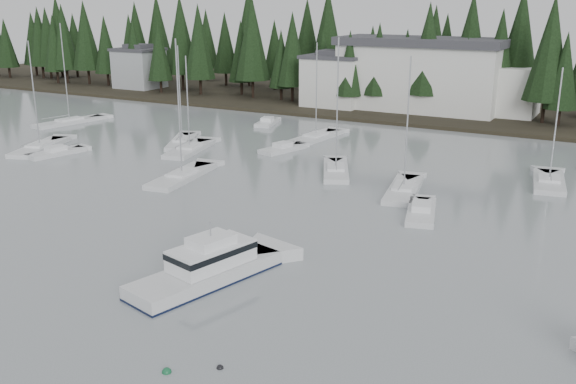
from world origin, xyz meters
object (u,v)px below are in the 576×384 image
at_px(sailboat_0, 182,143).
at_px(runabout_3, 267,124).
at_px(sailboat_7, 336,172).
at_px(sailboat_10, 404,191).
at_px(sailboat_1, 316,139).
at_px(runabout_4, 283,150).
at_px(sailboat_2, 70,123).
at_px(sailboat_4, 182,178).
at_px(sailboat_12, 190,151).
at_px(house_far_west, 139,67).
at_px(cabin_cruiser_center, 208,271).
at_px(sailboat_9, 40,149).
at_px(harbor_inn, 434,76).
at_px(house_west, 334,80).
at_px(sailboat_11, 549,184).
at_px(runabout_0, 56,154).
at_px(runabout_1, 421,213).

bearing_deg(sailboat_0, runabout_3, -36.70).
xyz_separation_m(sailboat_7, sailboat_10, (8.31, -3.29, -0.02)).
relative_size(sailboat_1, runabout_4, 1.96).
xyz_separation_m(sailboat_2, sailboat_4, (31.94, -15.59, -0.00)).
relative_size(sailboat_0, runabout_4, 1.93).
distance_m(sailboat_1, sailboat_12, 16.33).
relative_size(house_far_west, cabin_cruiser_center, 0.78).
bearing_deg(sailboat_2, sailboat_9, -135.68).
xyz_separation_m(cabin_cruiser_center, sailboat_4, (-16.21, 18.36, -0.60)).
height_order(harbor_inn, sailboat_0, sailboat_0).
bearing_deg(house_west, sailboat_9, -112.96).
distance_m(sailboat_9, sailboat_11, 56.06).
height_order(sailboat_11, runabout_3, sailboat_11).
xyz_separation_m(harbor_inn, sailboat_1, (-7.26, -25.57, -5.71)).
relative_size(sailboat_0, sailboat_4, 0.88).
distance_m(sailboat_12, runabout_3, 18.51).
height_order(cabin_cruiser_center, sailboat_12, sailboat_12).
relative_size(cabin_cruiser_center, sailboat_0, 0.89).
distance_m(sailboat_0, sailboat_4, 15.90).
bearing_deg(sailboat_2, sailboat_11, -81.17).
relative_size(sailboat_9, runabout_0, 1.89).
distance_m(sailboat_0, runabout_4, 12.86).
relative_size(sailboat_2, runabout_0, 2.09).
distance_m(sailboat_10, runabout_1, 6.41).
distance_m(cabin_cruiser_center, sailboat_11, 36.97).
bearing_deg(runabout_0, sailboat_1, -33.26).
bearing_deg(runabout_0, runabout_4, -44.99).
xyz_separation_m(sailboat_1, sailboat_12, (-9.92, -12.97, -0.01)).
height_order(harbor_inn, sailboat_10, sailboat_10).
distance_m(sailboat_2, sailboat_7, 44.78).
height_order(house_west, runabout_0, house_west).
bearing_deg(sailboat_0, sailboat_12, -157.03).
xyz_separation_m(harbor_inn, sailboat_0, (-20.33, -35.89, -5.71)).
bearing_deg(sailboat_7, sailboat_9, 75.87).
bearing_deg(harbor_inn, sailboat_7, -87.42).
distance_m(house_far_west, harbor_inn, 57.07).
bearing_deg(sailboat_2, house_far_west, 33.95).
bearing_deg(sailboat_7, house_far_west, 31.80).
bearing_deg(sailboat_10, sailboat_0, 67.12).
bearing_deg(house_far_west, sailboat_7, -32.81).
distance_m(harbor_inn, sailboat_9, 57.20).
xyz_separation_m(sailboat_7, sailboat_12, (-18.95, 0.72, -0.03)).
xyz_separation_m(house_west, sailboat_0, (-5.28, -32.55, -4.59)).
bearing_deg(sailboat_1, sailboat_11, -100.31).
height_order(sailboat_9, runabout_3, sailboat_9).
xyz_separation_m(runabout_0, runabout_1, (42.71, -0.63, 0.00)).
xyz_separation_m(harbor_inn, sailboat_10, (10.08, -42.54, -5.71)).
bearing_deg(sailboat_0, sailboat_11, -113.55).
relative_size(house_west, harbor_inn, 0.32).
xyz_separation_m(house_far_west, sailboat_4, (46.43, -47.13, -4.33)).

